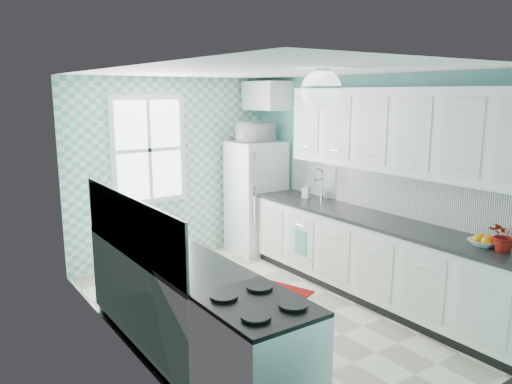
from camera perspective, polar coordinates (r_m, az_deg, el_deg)
floor at (r=5.51m, az=1.09°, el=-13.45°), size 3.00×4.40×0.02m
ceiling at (r=5.01m, az=1.20°, el=13.75°), size 3.00×4.40×0.02m
wall_back at (r=6.99m, az=-9.57°, el=2.55°), size 3.00×0.02×2.50m
wall_front at (r=3.62m, az=22.29°, el=-6.38°), size 3.00×0.02×2.50m
wall_left at (r=4.42m, az=-14.94°, el=-2.80°), size 0.02×4.40×2.50m
wall_right at (r=6.11m, az=12.69°, el=1.16°), size 0.02×4.40×2.50m
accent_wall at (r=6.97m, az=-9.49°, el=2.53°), size 3.00×0.01×2.50m
window at (r=6.77m, az=-12.16°, el=4.73°), size 1.04×0.05×1.44m
backsplash_right at (r=5.84m, az=15.40°, el=0.03°), size 0.02×3.60×0.51m
backsplash_left at (r=4.37m, az=-14.29°, el=-3.67°), size 0.02×2.15×0.51m
upper_cabinets_right at (r=5.51m, az=16.36°, el=6.72°), size 0.33×3.20×0.90m
upper_cabinet_fridge at (r=7.25m, az=0.99°, el=10.95°), size 0.40×0.74×0.40m
ceiling_light at (r=4.38m, az=7.49°, el=11.56°), size 0.34×0.34×0.35m
base_cabinets_right at (r=5.82m, az=13.18°, el=-7.51°), size 0.60×3.60×0.90m
countertop_right at (r=5.68m, az=13.29°, el=-3.04°), size 0.63×3.60×0.04m
base_cabinets_left at (r=4.71m, az=-10.50°, el=-11.97°), size 0.60×2.15×0.90m
countertop_left at (r=4.55m, az=-10.54°, el=-6.49°), size 0.63×2.15×0.04m
fridge at (r=7.25m, az=-0.01°, el=-0.56°), size 0.70×0.70×1.61m
stove at (r=3.53m, az=0.22°, el=-19.46°), size 0.63×0.78×0.94m
sink at (r=6.40m, az=6.54°, el=-1.06°), size 0.43×0.36×0.53m
rug at (r=5.95m, az=1.45°, el=-11.31°), size 0.89×1.05×0.01m
dish_towel at (r=6.21m, az=5.12°, el=-5.75°), size 0.07×0.21×0.32m
fruit_bowl at (r=4.95m, az=24.60°, el=-5.29°), size 0.26×0.26×0.06m
potted_plant at (r=4.84m, az=26.50°, el=-4.39°), size 0.28×0.25×0.30m
soap_bottle at (r=6.54m, az=5.78°, el=0.20°), size 0.12×0.12×0.20m
microwave at (r=7.11m, az=-0.01°, el=6.86°), size 0.50×0.36×0.27m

